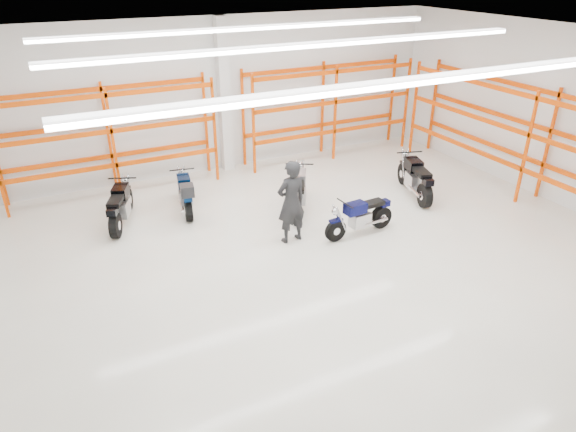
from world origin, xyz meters
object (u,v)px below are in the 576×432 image
motorcycle_main (362,217)px  structural_column (224,97)px  motorcycle_back_c (298,193)px  standing_man (291,202)px  motorcycle_back_a (120,207)px  motorcycle_back_d (416,179)px  motorcycle_back_b (186,194)px

motorcycle_main → structural_column: structural_column is taller
motorcycle_back_c → standing_man: standing_man is taller
motorcycle_back_a → motorcycle_back_d: 7.76m
motorcycle_main → motorcycle_back_d: 2.74m
motorcycle_main → motorcycle_back_a: 5.86m
motorcycle_main → motorcycle_back_a: (-5.04, 2.99, 0.04)m
motorcycle_back_c → structural_column: size_ratio=0.44×
motorcycle_back_c → motorcycle_back_d: 3.35m
motorcycle_main → structural_column: (-1.36, 5.45, 1.82)m
motorcycle_back_a → motorcycle_back_c: size_ratio=0.99×
motorcycle_main → motorcycle_back_c: 1.92m
motorcycle_back_b → standing_man: bearing=-55.6°
motorcycle_back_a → motorcycle_back_d: size_ratio=0.92×
motorcycle_back_c → structural_column: bearing=98.6°
standing_man → structural_column: 5.18m
motorcycle_main → motorcycle_back_a: size_ratio=0.95×
motorcycle_main → motorcycle_back_d: size_ratio=0.87×
standing_man → structural_column: bearing=-99.6°
motorcycle_main → motorcycle_back_c: size_ratio=0.94×
motorcycle_back_b → motorcycle_main: bearing=-41.2°
motorcycle_main → motorcycle_back_b: (-3.40, 2.98, 0.07)m
motorcycle_back_b → motorcycle_back_d: motorcycle_back_d is taller
motorcycle_back_a → structural_column: structural_column is taller
motorcycle_main → standing_man: size_ratio=0.96×
standing_man → motorcycle_back_c: bearing=-129.7°
motorcycle_back_b → motorcycle_back_c: bearing=-25.4°
structural_column → standing_man: bearing=-93.5°
structural_column → motorcycle_back_a: bearing=-146.3°
motorcycle_main → motorcycle_back_c: (-0.80, 1.74, 0.08)m
motorcycle_main → standing_man: (-1.66, 0.44, 0.55)m
motorcycle_back_b → motorcycle_back_d: bearing=-17.3°
motorcycle_back_a → motorcycle_back_b: motorcycle_back_b is taller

